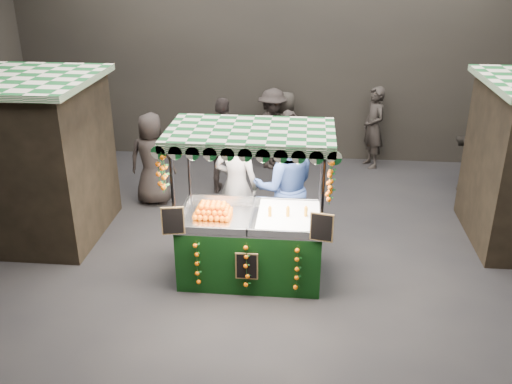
# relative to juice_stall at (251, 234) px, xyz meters

# --- Properties ---
(ground) EXTENTS (12.00, 12.00, 0.00)m
(ground) POSITION_rel_juice_stall_xyz_m (0.41, 0.04, -0.68)
(ground) COLOR black
(ground) RESTS_ON ground
(market_hall) EXTENTS (12.10, 10.10, 5.05)m
(market_hall) POSITION_rel_juice_stall_xyz_m (0.41, 0.04, 2.70)
(market_hall) COLOR black
(market_hall) RESTS_ON ground
(neighbour_stall_left) EXTENTS (3.00, 2.20, 2.60)m
(neighbour_stall_left) POSITION_rel_juice_stall_xyz_m (-3.99, 1.04, 0.62)
(neighbour_stall_left) COLOR black
(neighbour_stall_left) RESTS_ON ground
(juice_stall) EXTENTS (2.28, 1.34, 2.20)m
(juice_stall) POSITION_rel_juice_stall_xyz_m (0.00, 0.00, 0.00)
(juice_stall) COLOR black
(juice_stall) RESTS_ON ground
(vendor_grey) EXTENTS (0.79, 0.61, 1.94)m
(vendor_grey) POSITION_rel_juice_stall_xyz_m (-0.34, 1.03, 0.28)
(vendor_grey) COLOR slate
(vendor_grey) RESTS_ON ground
(vendor_blue) EXTENTS (1.10, 0.93, 2.02)m
(vendor_blue) POSITION_rel_juice_stall_xyz_m (0.42, 0.96, 0.32)
(vendor_blue) COLOR navy
(vendor_blue) RESTS_ON ground
(shopper_0) EXTENTS (0.64, 0.53, 1.51)m
(shopper_0) POSITION_rel_juice_stall_xyz_m (0.39, 3.44, 0.07)
(shopper_0) COLOR #2C2624
(shopper_0) RESTS_ON ground
(shopper_2) EXTENTS (1.11, 0.51, 1.85)m
(shopper_2) POSITION_rel_juice_stall_xyz_m (-0.82, 2.97, 0.24)
(shopper_2) COLOR black
(shopper_2) RESTS_ON ground
(shopper_3) EXTENTS (0.97, 1.25, 1.70)m
(shopper_3) POSITION_rel_juice_stall_xyz_m (-0.01, 4.41, 0.16)
(shopper_3) COLOR #2A2422
(shopper_3) RESTS_ON ground
(shopper_4) EXTENTS (0.84, 0.56, 1.70)m
(shopper_4) POSITION_rel_juice_stall_xyz_m (-2.04, 2.38, 0.17)
(shopper_4) COLOR #2A2422
(shopper_4) RESTS_ON ground
(shopper_5) EXTENTS (1.00, 1.55, 1.60)m
(shopper_5) POSITION_rel_juice_stall_xyz_m (3.88, 3.36, 0.11)
(shopper_5) COLOR #282521
(shopper_5) RESTS_ON ground
(shopper_6) EXTENTS (0.61, 0.74, 1.73)m
(shopper_6) POSITION_rel_juice_stall_xyz_m (2.11, 4.64, 0.18)
(shopper_6) COLOR #292421
(shopper_6) RESTS_ON ground
(shopper_7) EXTENTS (0.75, 0.90, 1.59)m
(shopper_7) POSITION_rel_juice_stall_xyz_m (0.25, 4.64, 0.11)
(shopper_7) COLOR #2A2622
(shopper_7) RESTS_ON ground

